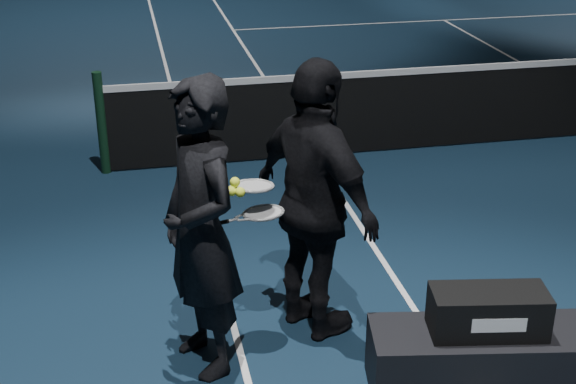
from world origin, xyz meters
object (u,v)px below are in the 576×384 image
(racket_lower, at_px, (264,213))
(racket_upper, at_px, (254,186))
(racket_bag, at_px, (488,312))
(player_a, at_px, (201,230))
(player_bench, at_px, (482,360))
(player_b, at_px, (316,203))
(tennis_balls, at_px, (236,189))

(racket_lower, bearing_deg, racket_upper, 141.34)
(racket_bag, bearing_deg, player_a, 169.16)
(racket_lower, relative_size, racket_upper, 1.00)
(racket_bag, relative_size, racket_lower, 1.07)
(player_bench, distance_m, racket_bag, 0.36)
(player_a, relative_size, player_b, 1.00)
(racket_bag, xyz_separation_m, racket_lower, (-1.28, 0.78, 0.45))
(racket_lower, relative_size, tennis_balls, 5.67)
(player_a, xyz_separation_m, player_b, (0.81, 0.25, 0.00))
(racket_lower, bearing_deg, player_a, -180.00)
(player_a, height_order, racket_lower, player_a)
(player_bench, xyz_separation_m, player_b, (-0.90, 0.90, 0.79))
(player_b, bearing_deg, racket_upper, 75.67)
(player_a, distance_m, racket_upper, 0.45)
(racket_lower, xyz_separation_m, tennis_balls, (-0.19, -0.05, 0.21))
(racket_bag, height_order, player_b, player_b)
(player_a, xyz_separation_m, racket_lower, (0.43, 0.13, 0.02))
(racket_upper, distance_m, tennis_balls, 0.15)
(player_bench, bearing_deg, player_a, 169.16)
(racket_bag, bearing_deg, racket_lower, 158.53)
(player_b, bearing_deg, racket_bag, -161.46)
(racket_upper, height_order, tennis_balls, tennis_balls)
(racket_bag, relative_size, player_a, 0.36)
(player_b, xyz_separation_m, racket_upper, (-0.44, -0.10, 0.21))
(player_b, distance_m, racket_lower, 0.40)
(player_a, bearing_deg, racket_upper, 92.23)
(racket_bag, distance_m, player_a, 1.88)
(racket_bag, relative_size, player_b, 0.36)
(racket_lower, height_order, racket_upper, racket_upper)
(player_a, xyz_separation_m, racket_upper, (0.37, 0.16, 0.21))
(player_bench, relative_size, player_a, 0.72)
(racket_upper, xyz_separation_m, tennis_balls, (-0.13, -0.08, 0.02))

